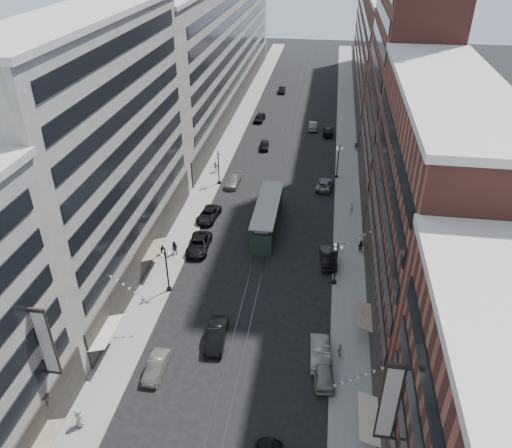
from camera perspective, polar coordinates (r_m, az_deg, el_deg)
The scene contains 37 objects.
ground at distance 82.78m, azimuth 2.78°, elevation 5.70°, with size 220.00×220.00×0.00m, color black.
sidewalk_west at distance 93.31m, azimuth -3.37°, elevation 8.80°, with size 4.00×180.00×0.15m, color gray.
sidewalk_east at distance 91.65m, azimuth 10.37°, elevation 7.90°, with size 4.00×180.00×0.15m, color gray.
rail_west at distance 91.91m, azimuth 3.01°, elevation 8.41°, with size 0.12×180.00×0.02m, color #2D2D33.
rail_east at distance 91.80m, azimuth 3.89°, elevation 8.35°, with size 0.12×180.00×0.02m, color #2D2D33.
building_west_mid at distance 57.35m, azimuth -17.18°, elevation 7.55°, with size 8.00×36.00×28.00m, color #ACA899.
building_west_far at distance 115.14m, azimuth -3.99°, elevation 19.89°, with size 8.00×90.00×26.00m, color #ACA899.
building_east_mid at distance 49.57m, azimuth 18.96°, elevation 0.75°, with size 8.00×30.00×24.00m, color brown.
building_east_tower at distance 72.52m, azimuth 17.08°, elevation 18.30°, with size 8.00×26.00×42.00m, color brown.
building_east_far at distance 122.04m, azimuth 13.78°, elevation 19.31°, with size 8.00×72.00×24.00m, color brown.
lamppost_sw_far at distance 55.89m, azimuth -10.15°, elevation -5.07°, with size 1.03×1.14×5.52m.
lamppost_sw_mid at distance 78.33m, azimuth -4.31°, elevation 6.59°, with size 1.03×1.14×5.52m.
lamppost_se_far at distance 56.75m, azimuth 9.13°, elevation -4.34°, with size 1.03×1.14×5.52m.
lamppost_se_mid at distance 81.21m, azimuth 9.35°, elevation 7.18°, with size 1.03×1.14×5.52m.
streetcar at distance 67.15m, azimuth 1.29°, elevation 0.83°, with size 2.98×13.47×3.73m.
car_1 at distance 48.68m, azimuth -11.37°, elevation -15.70°, with size 1.48×4.24×1.40m, color #636158.
car_2 at distance 63.58m, azimuth -6.56°, elevation -2.32°, with size 2.61×5.65×1.57m, color black.
car_4 at distance 47.63m, azimuth 7.69°, elevation -16.43°, with size 1.87×4.65×1.58m, color gray.
car_5 at distance 50.59m, azimuth -4.54°, elevation -12.54°, with size 1.79×5.14×1.69m, color black.
pedestrian_1 at distance 46.13m, azimuth -19.60°, elevation -20.14°, with size 0.89×0.49×1.83m, color #B0A992.
pedestrian_2 at distance 62.78m, azimuth -9.28°, elevation -2.74°, with size 0.88×0.48×1.81m, color black.
pedestrian_4 at distance 49.63m, azimuth 9.54°, elevation -13.97°, with size 0.88×0.40×1.50m, color #AEA690.
car_7 at distance 69.92m, azimuth -5.45°, elevation 1.08°, with size 2.40×5.21×1.45m, color black.
car_8 at distance 78.98m, azimuth -2.67°, elevation 4.95°, with size 2.01×4.94×1.43m, color #69665D.
car_9 at distance 105.93m, azimuth 0.41°, elevation 12.07°, with size 1.83×4.54×1.55m, color black.
car_10 at distance 61.40m, azimuth 8.25°, elevation -3.75°, with size 1.79×5.13×1.69m, color black.
car_11 at distance 78.64m, azimuth 7.83°, elevation 4.54°, with size 2.33×5.04×1.40m, color #68675D.
car_12 at distance 99.77m, azimuth 8.24°, elevation 10.47°, with size 2.04×5.02×1.46m, color black.
car_13 at distance 92.25m, azimuth 0.95°, elevation 8.99°, with size 1.63×4.05×1.38m, color black.
car_14 at distance 102.04m, azimuth 6.53°, elevation 11.10°, with size 1.64×4.71×1.55m, color #646059.
pedestrian_5 at distance 63.21m, azimuth -10.70°, elevation -2.79°, with size 1.42×0.41×1.53m, color black.
pedestrian_6 at distance 83.06m, azimuth -4.62°, elevation 6.54°, with size 1.08×0.49×1.84m, color #BEB89D.
pedestrian_7 at distance 63.81m, azimuth 11.86°, elevation -2.50°, with size 0.81×0.44×1.66m, color black.
pedestrian_8 at distance 71.97m, azimuth 10.78°, elevation 1.88°, with size 0.66×0.43×1.82m, color beige.
pedestrian_9 at distance 92.82m, azimuth 11.35°, elevation 8.66°, with size 0.98×0.41×1.52m, color black.
car_extra_0 at distance 125.30m, azimuth 3.00°, elevation 15.08°, with size 1.51×4.34×1.43m, color black.
car_extra_1 at distance 49.22m, azimuth 7.30°, elevation -14.32°, with size 1.78×5.11×1.68m, color gray.
Camera 1 is at (7.00, -14.26, 35.89)m, focal length 35.00 mm.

